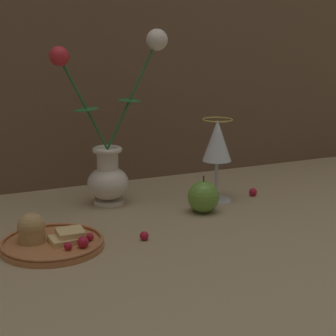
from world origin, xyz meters
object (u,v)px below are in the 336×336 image
object	(u,v)px
wine_glass	(217,144)
apple_beside_vase	(203,197)
vase	(110,155)
plate_with_pastries	(49,240)

from	to	relation	value
wine_glass	apple_beside_vase	world-z (taller)	wine_glass
wine_glass	apple_beside_vase	size ratio (longest dim) A/B	2.34
vase	plate_with_pastries	world-z (taller)	vase
wine_glass	apple_beside_vase	distance (m)	0.13
plate_with_pastries	apple_beside_vase	distance (m)	0.35
vase	plate_with_pastries	size ratio (longest dim) A/B	2.07
plate_with_pastries	wine_glass	bearing A→B (deg)	17.30
apple_beside_vase	vase	bearing A→B (deg)	138.68
plate_with_pastries	apple_beside_vase	bearing A→B (deg)	10.58
vase	wine_glass	bearing A→B (deg)	-18.66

